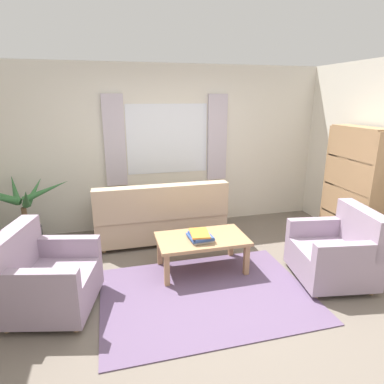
% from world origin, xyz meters
% --- Properties ---
extents(ground_plane, '(6.24, 6.24, 0.00)m').
position_xyz_m(ground_plane, '(0.00, 0.00, 0.00)').
color(ground_plane, '#6B6056').
extents(wall_back, '(5.32, 0.12, 2.60)m').
position_xyz_m(wall_back, '(0.00, 2.26, 1.30)').
color(wall_back, silver).
rests_on(wall_back, ground_plane).
extents(window_with_curtains, '(1.98, 0.07, 1.40)m').
position_xyz_m(window_with_curtains, '(0.00, 2.18, 1.45)').
color(window_with_curtains, white).
extents(area_rug, '(2.27, 1.63, 0.01)m').
position_xyz_m(area_rug, '(0.00, 0.00, 0.01)').
color(area_rug, '#604C6B').
rests_on(area_rug, ground_plane).
extents(couch, '(1.90, 0.82, 0.92)m').
position_xyz_m(couch, '(-0.25, 1.59, 0.37)').
color(couch, tan).
rests_on(couch, ground_plane).
extents(armchair_left, '(0.99, 1.01, 0.88)m').
position_xyz_m(armchair_left, '(-1.64, 0.17, 0.35)').
color(armchair_left, '#998499').
rests_on(armchair_left, ground_plane).
extents(armchair_right, '(0.94, 0.96, 0.88)m').
position_xyz_m(armchair_right, '(1.57, -0.07, 0.35)').
color(armchair_right, '#998499').
rests_on(armchair_right, ground_plane).
extents(coffee_table, '(1.10, 0.64, 0.44)m').
position_xyz_m(coffee_table, '(0.11, 0.55, 0.38)').
color(coffee_table, '#A87F56').
rests_on(coffee_table, ground_plane).
extents(book_stack_on_table, '(0.29, 0.33, 0.10)m').
position_xyz_m(book_stack_on_table, '(0.07, 0.49, 0.49)').
color(book_stack_on_table, beige).
rests_on(book_stack_on_table, coffee_table).
extents(potted_plant, '(1.18, 1.12, 1.06)m').
position_xyz_m(potted_plant, '(-2.12, 1.69, 0.44)').
color(potted_plant, '#56565B').
rests_on(potted_plant, ground_plane).
extents(bookshelf, '(0.30, 0.94, 1.72)m').
position_xyz_m(bookshelf, '(2.34, 0.69, 0.80)').
color(bookshelf, '#A87F56').
rests_on(bookshelf, ground_plane).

